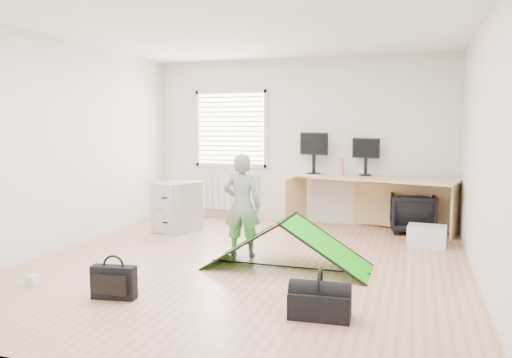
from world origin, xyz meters
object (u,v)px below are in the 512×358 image
(desk, at_px, (372,204))
(laptop_bag, at_px, (114,282))
(thermos, at_px, (342,167))
(filing_cabinet, at_px, (177,207))
(monitor_left, at_px, (314,159))
(monitor_right, at_px, (366,162))
(person, at_px, (242,205))
(office_chair, at_px, (413,213))
(duffel_bag, at_px, (320,305))
(storage_crate, at_px, (427,236))
(kite, at_px, (288,243))

(desk, relative_size, laptop_bag, 5.85)
(desk, height_order, laptop_bag, desk)
(thermos, distance_m, laptop_bag, 4.37)
(desk, xyz_separation_m, thermos, (-0.50, 0.20, 0.55))
(filing_cabinet, height_order, laptop_bag, filing_cabinet)
(monitor_left, height_order, monitor_right, monitor_left)
(monitor_left, height_order, person, monitor_left)
(desk, xyz_separation_m, person, (-1.40, -1.99, 0.22))
(office_chair, xyz_separation_m, duffel_bag, (-0.70, -3.75, -0.19))
(storage_crate, bearing_deg, laptop_bag, -132.38)
(monitor_left, distance_m, monitor_right, 0.82)
(monitor_right, bearing_deg, duffel_bag, -68.92)
(duffel_bag, bearing_deg, thermos, 92.49)
(person, bearing_deg, desk, -131.50)
(monitor_right, relative_size, storage_crate, 0.92)
(person, distance_m, laptop_bag, 1.99)
(kite, xyz_separation_m, storage_crate, (1.51, 1.59, -0.15))
(monitor_left, bearing_deg, laptop_bag, -81.04)
(monitor_right, relative_size, duffel_bag, 0.88)
(thermos, distance_m, kite, 2.65)
(person, relative_size, kite, 0.69)
(desk, bearing_deg, kite, -93.33)
(desk, relative_size, storage_crate, 4.92)
(thermos, distance_m, storage_crate, 1.80)
(storage_crate, xyz_separation_m, laptop_bag, (-2.79, -3.06, 0.02))
(office_chair, relative_size, kite, 0.36)
(monitor_right, height_order, thermos, monitor_right)
(storage_crate, height_order, laptop_bag, laptop_bag)
(monitor_right, distance_m, kite, 2.77)
(filing_cabinet, relative_size, laptop_bag, 1.81)
(filing_cabinet, xyz_separation_m, monitor_right, (2.70, 1.16, 0.66))
(office_chair, bearing_deg, thermos, -12.51)
(kite, bearing_deg, desk, 72.92)
(monitor_left, relative_size, thermos, 1.93)
(storage_crate, distance_m, duffel_bag, 3.07)
(monitor_right, bearing_deg, office_chair, 6.17)
(thermos, bearing_deg, person, -112.24)
(filing_cabinet, bearing_deg, office_chair, 35.16)
(person, height_order, laptop_bag, person)
(desk, xyz_separation_m, kite, (-0.73, -2.35, -0.13))
(desk, bearing_deg, thermos, 172.16)
(monitor_left, height_order, storage_crate, monitor_left)
(monitor_left, bearing_deg, monitor_right, 25.74)
(filing_cabinet, relative_size, storage_crate, 1.52)
(monitor_right, bearing_deg, laptop_bag, -94.01)
(person, bearing_deg, kite, 145.53)
(kite, bearing_deg, laptop_bag, -130.99)
(desk, distance_m, kite, 2.46)
(monitor_left, bearing_deg, duffel_bag, -54.24)
(storage_crate, bearing_deg, duffel_bag, -106.94)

